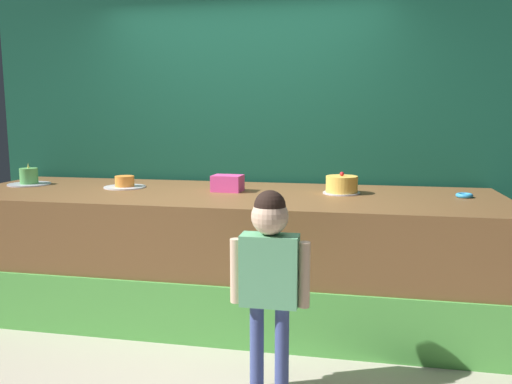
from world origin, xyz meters
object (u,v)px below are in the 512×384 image
Objects in this scene: donut at (464,195)px; cake_right at (342,185)px; child_figure at (270,264)px; cake_left at (29,178)px; cake_center at (125,183)px; pink_box at (228,183)px.

cake_right reaches higher than donut.
child_figure is 4.04× the size of cake_right.
cake_left is at bearing -179.96° from donut.
cake_right is at bearing 0.67° from cake_center.
cake_left is at bearing -179.66° from cake_right.
donut is (1.75, 0.04, -0.05)m from pink_box.
child_figure reaches higher than cake_center.
cake_left is 1.04× the size of cake_center.
cake_left is 0.87m from cake_center.
pink_box reaches higher than cake_center.
cake_center is (-1.41, 1.23, 0.24)m from child_figure.
child_figure is 1.34m from pink_box.
pink_box is 0.88m from cake_right.
pink_box is at bearing 114.19° from child_figure.
cake_right is (0.34, 1.25, 0.27)m from child_figure.
pink_box is 1.75m from cake_left.
pink_box reaches higher than donut.
child_figure is 3.37× the size of cake_center.
cake_right is (1.75, 0.02, 0.03)m from cake_center.
cake_center is (0.87, -0.00, -0.02)m from cake_left.
child_figure reaches higher than cake_right.
pink_box is 1.75m from donut.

